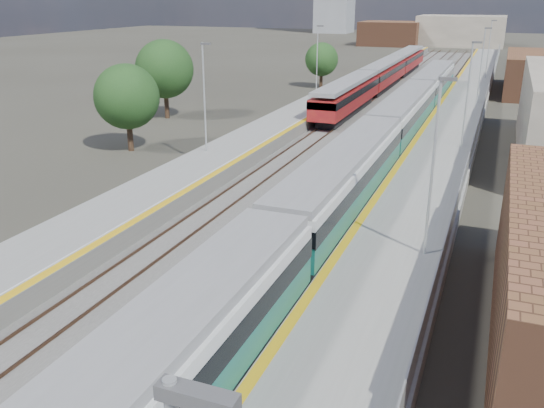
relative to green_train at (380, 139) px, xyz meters
The scene contains 10 objects.
ground 12.98m from the green_train, 96.73° to the left, with size 320.00×320.00×0.00m, color #47443A.
ballast_bed 15.81m from the green_train, 103.86° to the left, with size 10.50×155.00×0.06m, color #565451.
tracks 17.30m from the green_train, 100.58° to the left, with size 8.96×160.00×0.17m.
platform_right 15.74m from the green_train, 76.03° to the left, with size 4.70×155.00×8.52m.
platform_left 18.57m from the green_train, 124.77° to the left, with size 4.30×155.00×8.52m.
green_train is the anchor object (origin of this frame).
red_train 37.15m from the green_train, 100.86° to the left, with size 2.70×54.72×3.40m.
tree_a 19.29m from the green_train, behind, with size 4.94×4.94×6.70m.
tree_b 25.47m from the green_train, 156.23° to the left, with size 5.59×5.59×7.58m.
tree_c 38.15m from the green_train, 113.04° to the left, with size 4.29×4.29×5.81m.
Camera 1 is at (8.79, -1.29, 11.42)m, focal length 38.00 mm.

